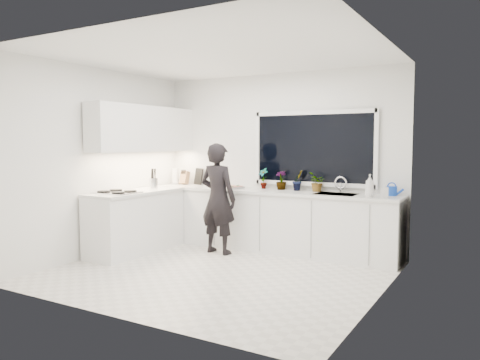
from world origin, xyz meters
The scene contains 25 objects.
floor centered at (0.00, 0.00, -0.01)m, with size 4.00×3.50×0.02m, color beige.
wall_back centered at (0.00, 1.76, 1.35)m, with size 4.00×0.02×2.70m, color white.
wall_left centered at (-2.01, 0.00, 1.35)m, with size 0.02×3.50×2.70m, color white.
wall_right centered at (2.01, 0.00, 1.35)m, with size 0.02×3.50×2.70m, color white.
ceiling centered at (0.00, 0.00, 2.71)m, with size 4.00×3.50×0.02m, color white.
window centered at (0.60, 1.73, 1.55)m, with size 1.80×0.02×1.00m, color black.
base_cabinets_back centered at (0.00, 1.45, 0.44)m, with size 3.92×0.58×0.88m, color white.
base_cabinets_left centered at (-1.67, 0.35, 0.44)m, with size 0.58×1.60×0.88m, color white.
countertop_back centered at (0.00, 1.44, 0.90)m, with size 3.94×0.62×0.04m, color silver.
countertop_left centered at (-1.67, 0.35, 0.90)m, with size 0.62×1.60×0.04m, color silver.
upper_cabinets centered at (-1.79, 0.70, 1.85)m, with size 0.34×2.10×0.70m, color white.
sink centered at (1.05, 1.45, 0.87)m, with size 0.58×0.42×0.14m, color silver.
faucet centered at (1.05, 1.65, 1.03)m, with size 0.03×0.03×0.22m, color silver.
stovetop centered at (-1.69, 0.00, 0.94)m, with size 0.56×0.48×0.03m, color black.
person centered at (-0.56, 0.90, 0.81)m, with size 0.59×0.39×1.63m, color black.
pizza_tray centered at (-0.70, 1.42, 0.94)m, with size 0.44×0.32×0.03m, color #B7B6BB.
pizza centered at (-0.70, 1.42, 0.95)m, with size 0.40×0.29×0.01m, color #B32817.
watering_can centered at (1.77, 1.61, 0.98)m, with size 0.14×0.14×0.13m, color #1341B8.
paper_towel_roll centered at (-1.85, 1.55, 1.05)m, with size 0.11×0.11×0.26m, color silver.
knife_block centered at (-1.68, 1.59, 1.03)m, with size 0.13×0.10×0.22m, color olive.
utensil_crock centered at (-1.70, 0.80, 1.00)m, with size 0.13×0.13×0.16m, color silver.
picture_frame_large centered at (-1.46, 1.69, 1.06)m, with size 0.22×0.02×0.28m, color black.
picture_frame_small centered at (-1.07, 1.69, 1.07)m, with size 0.25×0.02×0.30m, color black.
herb_plants centered at (0.38, 1.61, 1.07)m, with size 1.13×0.31×0.32m.
soap_bottles centered at (1.61, 1.30, 1.06)m, with size 0.32×0.14×0.30m.
Camera 1 is at (3.13, -4.86, 1.64)m, focal length 35.00 mm.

